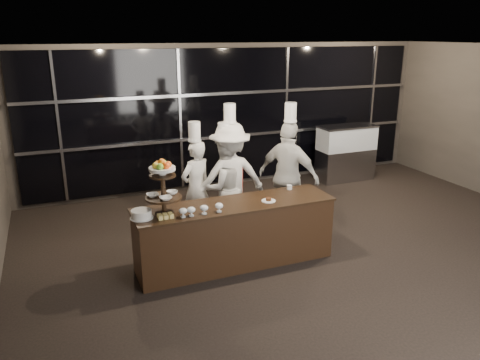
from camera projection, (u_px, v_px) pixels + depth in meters
name	position (u px, v px, depth m)	size (l,w,h in m)	color
room	(389.00, 182.00, 5.54)	(10.00, 10.00, 10.00)	black
window_wall	(235.00, 116.00, 9.89)	(8.60, 0.10, 2.80)	black
buffet_counter	(235.00, 233.00, 6.65)	(2.84, 0.74, 0.92)	black
display_stand	(163.00, 183.00, 6.02)	(0.48, 0.48, 0.74)	black
compotes	(199.00, 209.00, 6.08)	(0.60, 0.11, 0.12)	silver
layer_cake	(141.00, 214.00, 5.98)	(0.30, 0.30, 0.11)	white
pastry_squares	(165.00, 216.00, 5.98)	(0.19, 0.13, 0.05)	#E7D071
small_plate	(269.00, 200.00, 6.59)	(0.20, 0.20, 0.05)	white
chef_cup	(289.00, 187.00, 7.08)	(0.08, 0.08, 0.07)	white
display_case	(346.00, 150.00, 10.46)	(1.29, 0.56, 1.24)	#A5A5AA
chef_a	(196.00, 186.00, 7.57)	(0.68, 0.57, 1.87)	white
chef_b	(224.00, 187.00, 7.64)	(0.75, 0.59, 1.85)	silver
chef_c	(230.00, 178.00, 7.65)	(1.23, 0.76, 2.14)	silver
chef_d	(288.00, 176.00, 7.71)	(0.99, 1.14, 2.14)	silver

